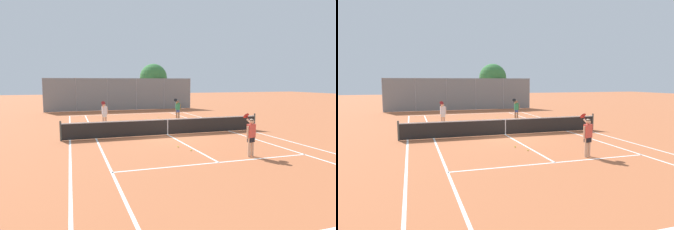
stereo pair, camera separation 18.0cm
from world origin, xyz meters
The scene contains 14 objects.
ground_plane centered at (0.00, 0.00, 0.00)m, with size 120.00×120.00×0.00m, color #BC663D.
court_line_markings centered at (0.00, 0.00, 0.00)m, with size 11.10×23.90×0.01m.
tennis_net centered at (0.00, 0.00, 0.51)m, with size 12.00×0.10×1.07m.
player_near_side centered at (1.71, -5.96, 0.93)m, with size 0.51×0.85×1.77m.
player_far_left centered at (-3.12, 4.94, 0.93)m, with size 0.54×0.83×1.77m.
player_far_right centered at (2.96, 6.39, 0.93)m, with size 0.77×0.71×1.77m.
loose_tennis_ball_0 centered at (1.88, 8.29, 0.03)m, with size 0.07×0.07×0.07m, color #D1DB33.
loose_tennis_ball_1 centered at (-0.26, -4.22, 0.03)m, with size 0.07×0.07×0.07m, color #D1DB33.
loose_tennis_ball_2 centered at (-1.60, 7.42, 0.03)m, with size 0.07×0.07×0.07m, color #D1DB33.
loose_tennis_ball_3 centered at (0.45, 7.22, 0.03)m, with size 0.07×0.07×0.07m, color #D1DB33.
loose_tennis_ball_4 centered at (3.58, 4.36, 0.03)m, with size 0.07×0.07×0.07m, color #D1DB33.
loose_tennis_ball_5 centered at (-0.58, -3.38, 0.03)m, with size 0.07×0.07×0.07m, color #D1DB33.
back_fence centered at (0.00, 16.01, 1.75)m, with size 16.07×0.08×3.50m.
tree_behind_left centered at (4.13, 17.97, 3.53)m, with size 3.23×3.23×5.22m.
Camera 1 is at (-5.42, -16.58, 3.14)m, focal length 32.00 mm.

